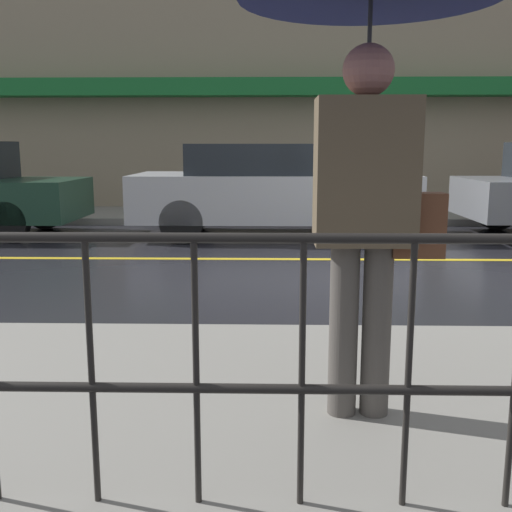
{
  "coord_description": "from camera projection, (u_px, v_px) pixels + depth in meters",
  "views": [
    {
      "loc": [
        -1.43,
        -7.48,
        1.42
      ],
      "look_at": [
        -1.57,
        -1.4,
        0.3
      ],
      "focal_mm": 42.0,
      "sensor_mm": 36.0,
      "label": 1
    }
  ],
  "objects": [
    {
      "name": "sidewalk_far",
      "position": [
        342.0,
        216.0,
        11.84
      ],
      "size": [
        28.0,
        2.19,
        0.13
      ],
      "color": "gray",
      "rests_on": "ground_plane"
    },
    {
      "name": "ground_plane",
      "position": [
        382.0,
        260.0,
        7.58
      ],
      "size": [
        80.0,
        80.0,
        0.0
      ],
      "primitive_type": "plane",
      "color": "black"
    },
    {
      "name": "car_silver",
      "position": [
        271.0,
        189.0,
        9.47
      ],
      "size": [
        4.36,
        1.8,
        1.45
      ],
      "color": "#B2B5BA",
      "rests_on": "ground_plane"
    },
    {
      "name": "building_storefront",
      "position": [
        339.0,
        53.0,
        12.45
      ],
      "size": [
        28.0,
        0.85,
        6.72
      ],
      "color": "gray",
      "rests_on": "ground_plane"
    },
    {
      "name": "pedestrian",
      "position": [
        371.0,
        36.0,
        2.63
      ],
      "size": [
        1.17,
        1.17,
        2.19
      ],
      "rotation": [
        0.0,
        0.0,
        3.14
      ],
      "color": "#4C4742",
      "rests_on": "sidewalk_near"
    },
    {
      "name": "lane_marking",
      "position": [
        382.0,
        259.0,
        7.58
      ],
      "size": [
        25.2,
        0.12,
        0.01
      ],
      "color": "gold",
      "rests_on": "ground_plane"
    }
  ]
}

